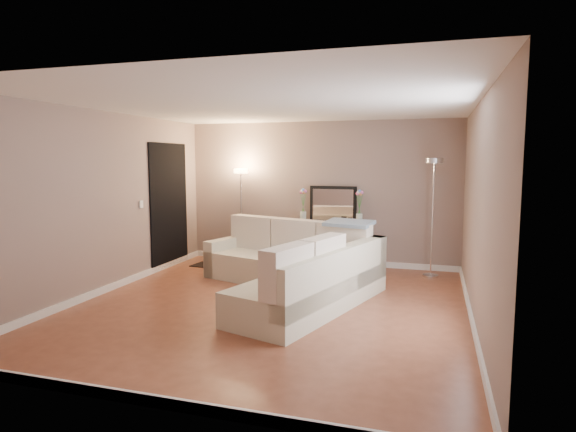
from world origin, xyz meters
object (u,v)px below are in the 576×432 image
(sectional_sofa, at_px, (296,268))
(floor_lamp_lit, at_px, (241,197))
(floor_lamp_unlit, at_px, (433,194))
(console_table, at_px, (326,244))

(sectional_sofa, height_order, floor_lamp_lit, floor_lamp_lit)
(floor_lamp_lit, bearing_deg, floor_lamp_unlit, -3.27)
(console_table, xyz_separation_m, floor_lamp_lit, (-1.63, -0.01, 0.81))
(sectional_sofa, distance_m, console_table, 1.78)
(floor_lamp_lit, height_order, floor_lamp_unlit, floor_lamp_unlit)
(floor_lamp_lit, bearing_deg, sectional_sofa, -48.52)
(sectional_sofa, bearing_deg, console_table, 88.09)
(sectional_sofa, xyz_separation_m, floor_lamp_unlit, (1.86, 1.58, 1.01))
(sectional_sofa, relative_size, console_table, 2.72)
(floor_lamp_lit, relative_size, floor_lamp_unlit, 0.90)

